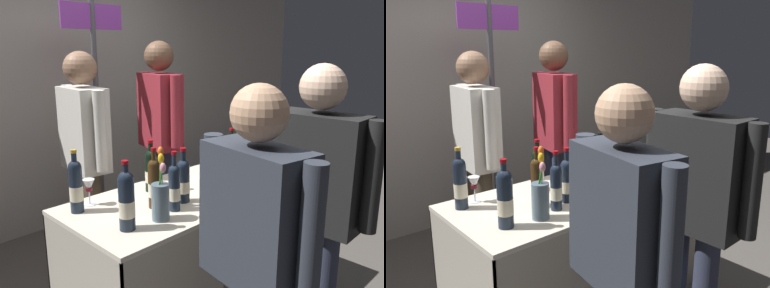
{
  "view_description": "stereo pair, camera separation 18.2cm",
  "coord_description": "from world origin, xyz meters",
  "views": [
    {
      "loc": [
        -1.67,
        -1.66,
        1.67
      ],
      "look_at": [
        0.0,
        0.0,
        1.1
      ],
      "focal_mm": 37.38,
      "sensor_mm": 36.0,
      "label": 1
    },
    {
      "loc": [
        -1.54,
        -1.78,
        1.67
      ],
      "look_at": [
        0.0,
        0.0,
        1.1
      ],
      "focal_mm": 37.38,
      "sensor_mm": 36.0,
      "label": 2
    }
  ],
  "objects": [
    {
      "name": "taster_foreground_right",
      "position": [
        0.09,
        -0.77,
        0.96
      ],
      "size": [
        0.22,
        0.61,
        1.6
      ],
      "rotation": [
        0.0,
        0.0,
        1.59
      ],
      "color": "#2D3347",
      "rests_on": "ground_plane"
    },
    {
      "name": "wine_glass_near_vendor",
      "position": [
        0.59,
        0.05,
        0.89
      ],
      "size": [
        0.07,
        0.07,
        0.12
      ],
      "color": "silver",
      "rests_on": "tasting_table"
    },
    {
      "name": "taster_foreground_left",
      "position": [
        -0.51,
        -0.84,
        0.92
      ],
      "size": [
        0.28,
        0.58,
        1.55
      ],
      "rotation": [
        0.0,
        0.0,
        1.4
      ],
      "color": "#4C4233",
      "rests_on": "ground_plane"
    },
    {
      "name": "featured_wine_bottle",
      "position": [
        -0.16,
        -0.09,
        0.93
      ],
      "size": [
        0.08,
        0.08,
        0.32
      ],
      "color": "#192333",
      "rests_on": "tasting_table"
    },
    {
      "name": "flower_vase",
      "position": [
        -0.42,
        -0.19,
        0.91
      ],
      "size": [
        0.09,
        0.09,
        0.38
      ],
      "color": "slate",
      "rests_on": "tasting_table"
    },
    {
      "name": "display_bottle_2",
      "position": [
        -0.01,
        -0.15,
        0.93
      ],
      "size": [
        0.07,
        0.07,
        0.32
      ],
      "color": "#38230F",
      "rests_on": "tasting_table"
    },
    {
      "name": "display_bottle_4",
      "position": [
        0.5,
        0.1,
        0.92
      ],
      "size": [
        0.07,
        0.07,
        0.31
      ],
      "color": "black",
      "rests_on": "tasting_table"
    },
    {
      "name": "display_bottle_6",
      "position": [
        0.14,
        -0.04,
        0.95
      ],
      "size": [
        0.07,
        0.07,
        0.36
      ],
      "color": "#192333",
      "rests_on": "tasting_table"
    },
    {
      "name": "display_bottle_0",
      "position": [
        -0.28,
        -0.15,
        0.93
      ],
      "size": [
        0.07,
        0.07,
        0.33
      ],
      "color": "#192333",
      "rests_on": "tasting_table"
    },
    {
      "name": "back_partition",
      "position": [
        0.0,
        1.83,
        1.33
      ],
      "size": [
        7.53,
        0.12,
        2.65
      ],
      "primitive_type": "cube",
      "color": "#9E998E",
      "rests_on": "ground_plane"
    },
    {
      "name": "wine_glass_mid",
      "position": [
        -0.57,
        0.25,
        0.9
      ],
      "size": [
        0.07,
        0.07,
        0.15
      ],
      "color": "silver",
      "rests_on": "tasting_table"
    },
    {
      "name": "display_bottle_5",
      "position": [
        -0.67,
        0.21,
        0.95
      ],
      "size": [
        0.07,
        0.07,
        0.35
      ],
      "color": "#192333",
      "rests_on": "tasting_table"
    },
    {
      "name": "display_bottle_3",
      "position": [
        -0.33,
        -0.04,
        0.94
      ],
      "size": [
        0.07,
        0.07,
        0.34
      ],
      "color": "#38230F",
      "rests_on": "tasting_table"
    },
    {
      "name": "vendor_presenter",
      "position": [
        -0.27,
        0.8,
        0.98
      ],
      "size": [
        0.24,
        0.56,
        1.64
      ],
      "rotation": [
        0.0,
        0.0,
        -1.65
      ],
      "color": "#4C4233",
      "rests_on": "ground_plane"
    },
    {
      "name": "display_bottle_1",
      "position": [
        -0.18,
        0.18,
        0.93
      ],
      "size": [
        0.08,
        0.08,
        0.32
      ],
      "color": "black",
      "rests_on": "tasting_table"
    },
    {
      "name": "display_bottle_8",
      "position": [
        0.24,
        -0.2,
        0.94
      ],
      "size": [
        0.07,
        0.07,
        0.35
      ],
      "color": "black",
      "rests_on": "tasting_table"
    },
    {
      "name": "vendor_assistant",
      "position": [
        0.44,
        0.8,
        1.04
      ],
      "size": [
        0.29,
        0.57,
        1.72
      ],
      "rotation": [
        0.0,
        0.0,
        -1.78
      ],
      "color": "#2D3347",
      "rests_on": "ground_plane"
    },
    {
      "name": "display_bottle_7",
      "position": [
        -0.61,
        -0.16,
        0.95
      ],
      "size": [
        0.08,
        0.08,
        0.35
      ],
      "color": "#192333",
      "rests_on": "tasting_table"
    },
    {
      "name": "tasting_table",
      "position": [
        0.0,
        0.0,
        0.55
      ],
      "size": [
        1.6,
        0.73,
        0.8
      ],
      "color": "beige",
      "rests_on": "ground_plane"
    },
    {
      "name": "booth_signpost",
      "position": [
        0.09,
        1.19,
        1.28
      ],
      "size": [
        0.54,
        0.04,
        2.03
      ],
      "color": "#47474C",
      "rests_on": "ground_plane"
    }
  ]
}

